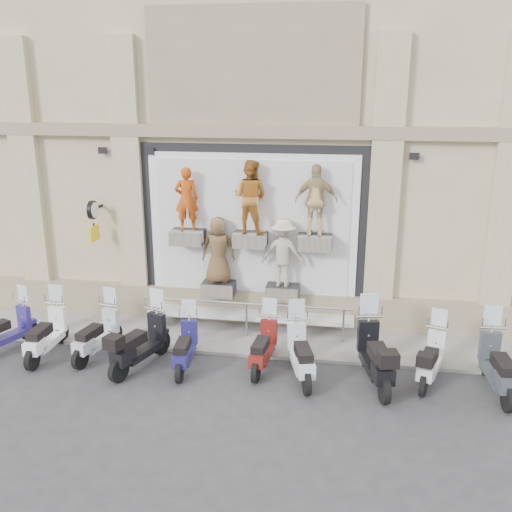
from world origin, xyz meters
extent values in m
plane|color=#323234|center=(0.00, 0.00, 0.00)|extent=(90.00, 90.00, 0.00)
cube|color=gray|center=(0.00, 2.10, 0.04)|extent=(16.00, 2.20, 0.08)
cube|color=black|center=(0.00, 2.96, 2.40)|extent=(5.60, 0.10, 4.30)
cube|color=white|center=(0.00, 2.90, 2.40)|extent=(5.10, 0.06, 3.90)
cube|color=white|center=(0.00, 2.86, 2.40)|extent=(4.70, 0.04, 3.60)
cube|color=white|center=(0.00, 2.55, 0.42)|extent=(5.10, 0.75, 0.10)
cube|color=#28282B|center=(-1.55, 2.59, 2.33)|extent=(0.80, 0.50, 0.35)
imported|color=#D84D10|center=(-1.55, 2.59, 3.27)|extent=(0.63, 0.50, 1.53)
cube|color=#28282B|center=(0.00, 2.59, 2.33)|extent=(0.80, 0.50, 0.35)
imported|color=#996022|center=(0.00, 2.59, 3.37)|extent=(1.00, 0.87, 1.73)
cube|color=#28282B|center=(1.55, 2.59, 2.33)|extent=(0.80, 0.50, 0.35)
imported|color=tan|center=(1.55, 2.59, 3.33)|extent=(0.98, 0.41, 1.67)
cube|color=#28282B|center=(-0.80, 2.59, 1.02)|extent=(0.80, 0.50, 0.35)
imported|color=brown|center=(-0.80, 2.59, 2.02)|extent=(0.88, 0.65, 1.65)
cube|color=#28282B|center=(0.80, 2.59, 1.02)|extent=(0.80, 0.50, 0.35)
imported|color=beige|center=(0.80, 2.59, 2.03)|extent=(1.12, 0.70, 1.67)
cube|color=black|center=(-3.90, 2.72, 2.95)|extent=(0.06, 0.56, 0.06)
cylinder|color=black|center=(-3.90, 2.45, 2.95)|extent=(0.10, 0.46, 0.46)
cube|color=yellow|center=(-3.90, 2.45, 2.35)|extent=(0.04, 0.50, 0.38)
camera|label=1|loc=(2.19, -10.44, 5.93)|focal=40.00mm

